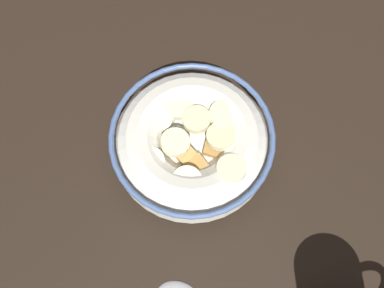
% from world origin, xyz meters
% --- Properties ---
extents(ground_plane, '(1.07, 1.07, 0.02)m').
position_xyz_m(ground_plane, '(0.00, 0.00, -0.01)').
color(ground_plane, black).
extents(cereal_bowl, '(0.17, 0.17, 0.06)m').
position_xyz_m(cereal_bowl, '(-0.00, -0.00, 0.03)').
color(cereal_bowl, silver).
rests_on(cereal_bowl, ground_plane).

